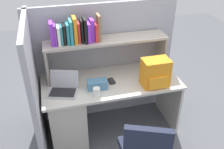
% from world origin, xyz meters
% --- Properties ---
extents(ground_plane, '(8.00, 8.00, 0.00)m').
position_xyz_m(ground_plane, '(0.00, 0.00, 0.00)').
color(ground_plane, '#595B60').
extents(desk, '(1.60, 0.70, 0.73)m').
position_xyz_m(desk, '(-0.39, 0.00, 0.40)').
color(desk, beige).
rests_on(desk, ground_plane).
extents(cubicle_partition_rear, '(1.84, 0.05, 1.55)m').
position_xyz_m(cubicle_partition_rear, '(0.00, 0.38, 0.78)').
color(cubicle_partition_rear, '#9E9EA8').
rests_on(cubicle_partition_rear, ground_plane).
extents(cubicle_partition_left, '(0.05, 1.06, 1.55)m').
position_xyz_m(cubicle_partition_left, '(-0.85, -0.05, 0.78)').
color(cubicle_partition_left, '#9E9EA8').
rests_on(cubicle_partition_left, ground_plane).
extents(overhead_hutch, '(1.44, 0.28, 0.45)m').
position_xyz_m(overhead_hutch, '(0.00, 0.20, 1.08)').
color(overhead_hutch, gray).
rests_on(overhead_hutch, desk).
extents(reference_books_on_shelf, '(0.55, 0.19, 0.29)m').
position_xyz_m(reference_books_on_shelf, '(-0.34, 0.20, 1.30)').
color(reference_books_on_shelf, purple).
rests_on(reference_books_on_shelf, overhead_hutch).
extents(laptop, '(0.37, 0.34, 0.22)m').
position_xyz_m(laptop, '(-0.55, -0.07, 0.78)').
color(laptop, '#B7BABF').
rests_on(laptop, desk).
extents(backpack, '(0.30, 0.23, 0.32)m').
position_xyz_m(backpack, '(0.46, -0.20, 0.88)').
color(backpack, orange).
rests_on(backpack, desk).
extents(computer_mouse, '(0.07, 0.11, 0.03)m').
position_xyz_m(computer_mouse, '(-0.00, -0.03, 0.75)').
color(computer_mouse, '#262628').
rests_on(computer_mouse, desk).
extents(paper_cup, '(0.08, 0.08, 0.11)m').
position_xyz_m(paper_cup, '(-0.22, -0.26, 0.78)').
color(paper_cup, white).
rests_on(paper_cup, desk).
extents(tissue_box, '(0.23, 0.13, 0.10)m').
position_xyz_m(tissue_box, '(-0.18, -0.10, 0.78)').
color(tissue_box, teal).
rests_on(tissue_box, desk).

